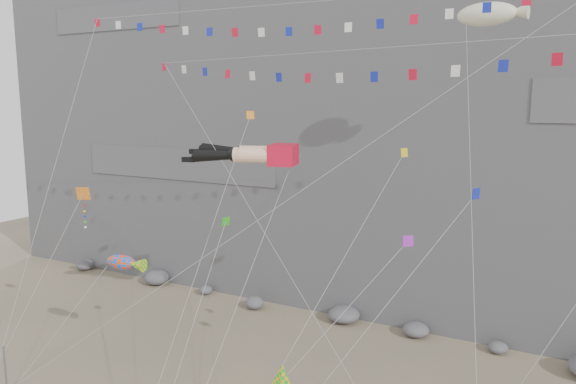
# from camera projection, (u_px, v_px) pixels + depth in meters

# --- Properties ---
(cliff) EXTENTS (80.00, 28.00, 50.00)m
(cliff) POSITION_uv_depth(u_px,v_px,m) (407.00, 28.00, 55.07)
(cliff) COLOR slate
(cliff) RESTS_ON ground
(talus_boulders) EXTENTS (60.00, 3.00, 1.20)m
(talus_boulders) POSITION_uv_depth(u_px,v_px,m) (344.00, 315.00, 46.00)
(talus_boulders) COLOR slate
(talus_boulders) RESTS_ON ground
(anchor_pole_left) EXTENTS (0.12, 0.12, 3.96)m
(anchor_pole_left) POSITION_uv_depth(u_px,v_px,m) (6.00, 378.00, 32.72)
(anchor_pole_left) COLOR slate
(anchor_pole_left) RESTS_ON ground
(legs_kite) EXTENTS (9.31, 17.90, 22.13)m
(legs_kite) POSITION_uv_depth(u_px,v_px,m) (252.00, 154.00, 36.38)
(legs_kite) COLOR red
(legs_kite) RESTS_ON ground
(flag_banner_upper) EXTENTS (32.96, 14.24, 30.83)m
(flag_banner_upper) POSITION_uv_depth(u_px,v_px,m) (303.00, 3.00, 34.14)
(flag_banner_upper) COLOR red
(flag_banner_upper) RESTS_ON ground
(flag_banner_lower) EXTENTS (33.33, 10.69, 23.21)m
(flag_banner_lower) POSITION_uv_depth(u_px,v_px,m) (357.00, 50.00, 30.30)
(flag_banner_lower) COLOR red
(flag_banner_lower) RESTS_ON ground
(harlequin_kite) EXTENTS (3.82, 7.20, 13.87)m
(harlequin_kite) POSITION_uv_depth(u_px,v_px,m) (83.00, 194.00, 35.90)
(harlequin_kite) COLOR red
(harlequin_kite) RESTS_ON ground
(fish_windsock) EXTENTS (6.62, 5.85, 10.33)m
(fish_windsock) POSITION_uv_depth(u_px,v_px,m) (121.00, 262.00, 36.09)
(fish_windsock) COLOR #E23E0B
(fish_windsock) RESTS_ON ground
(blimp_windsock) EXTENTS (5.48, 14.30, 26.83)m
(blimp_windsock) POSITION_uv_depth(u_px,v_px,m) (486.00, 15.00, 33.46)
(blimp_windsock) COLOR #EDE9C3
(blimp_windsock) RESTS_ON ground
(small_kite_a) EXTENTS (1.88, 14.11, 21.71)m
(small_kite_a) POSITION_uv_depth(u_px,v_px,m) (248.00, 120.00, 36.33)
(small_kite_a) COLOR orange
(small_kite_a) RESTS_ON ground
(small_kite_b) EXTENTS (8.54, 8.82, 15.71)m
(small_kite_b) POSITION_uv_depth(u_px,v_px,m) (406.00, 244.00, 28.24)
(small_kite_b) COLOR purple
(small_kite_b) RESTS_ON ground
(small_kite_c) EXTENTS (1.36, 9.10, 14.14)m
(small_kite_c) POSITION_uv_depth(u_px,v_px,m) (225.00, 225.00, 31.29)
(small_kite_c) COLOR green
(small_kite_c) RESTS_ON ground
(small_kite_d) EXTENTS (4.82, 15.92, 21.65)m
(small_kite_d) POSITION_uv_depth(u_px,v_px,m) (402.00, 157.00, 33.97)
(small_kite_d) COLOR gold
(small_kite_d) RESTS_ON ground
(small_kite_e) EXTENTS (9.16, 9.77, 18.37)m
(small_kite_e) POSITION_uv_depth(u_px,v_px,m) (472.00, 198.00, 27.01)
(small_kite_e) COLOR #121FA0
(small_kite_e) RESTS_ON ground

